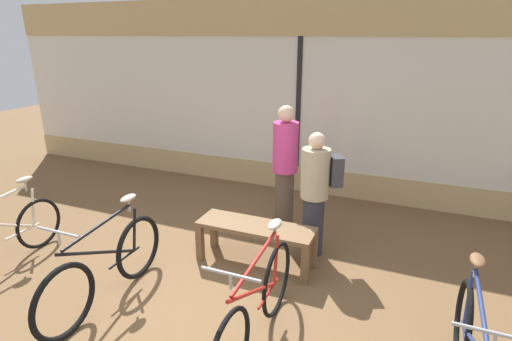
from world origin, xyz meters
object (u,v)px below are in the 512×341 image
(display_bench, at_px, (256,232))
(customer_by_window, at_px, (316,191))
(bicycle_far_left, at_px, (2,237))
(bicycle_left, at_px, (106,268))
(customer_near_rack, at_px, (285,166))
(bicycle_right, at_px, (257,307))

(display_bench, relative_size, customer_by_window, 0.90)
(bicycle_far_left, height_order, customer_by_window, customer_by_window)
(bicycle_far_left, bearing_deg, bicycle_left, -2.45)
(bicycle_left, xyz_separation_m, customer_near_rack, (1.14, 2.25, 0.54))
(bicycle_right, bearing_deg, display_bench, 112.78)
(display_bench, bearing_deg, customer_near_rack, 88.97)
(bicycle_right, bearing_deg, customer_near_rack, 102.72)
(bicycle_right, bearing_deg, customer_by_window, 88.21)
(bicycle_right, bearing_deg, bicycle_left, 179.65)
(bicycle_right, distance_m, customer_near_rack, 2.37)
(bicycle_right, distance_m, customer_by_window, 1.81)
(bicycle_left, bearing_deg, bicycle_far_left, 177.55)
(bicycle_left, relative_size, display_bench, 1.26)
(customer_near_rack, height_order, customer_by_window, customer_near_rack)
(customer_by_window, bearing_deg, bicycle_right, -91.79)
(bicycle_far_left, distance_m, bicycle_left, 1.61)
(bicycle_left, bearing_deg, bicycle_right, -0.35)
(bicycle_far_left, bearing_deg, bicycle_right, -1.39)
(bicycle_far_left, xyz_separation_m, bicycle_left, (1.61, -0.07, 0.02))
(bicycle_left, distance_m, display_bench, 1.68)
(display_bench, height_order, customer_near_rack, customer_near_rack)
(bicycle_far_left, distance_m, customer_by_window, 3.74)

